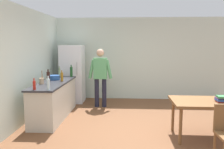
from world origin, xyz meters
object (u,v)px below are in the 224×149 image
bottle_water_clear (48,84)px  book_stack (223,99)px  cooking_pot (54,78)px  bottle_oil_amber (62,77)px  person (100,74)px  bottle_vinegar_tall (59,73)px  bottle_sauce_red (34,85)px  bottle_wine_green (71,72)px  refrigerator (73,74)px  utensil_jar (42,81)px  dining_table (208,105)px  bottle_wine_dark (48,77)px

bottle_water_clear → book_stack: 3.43m
cooking_pot → bottle_oil_amber: bottle_oil_amber is taller
person → bottle_vinegar_tall: person is taller
bottle_sauce_red → bottle_wine_green: bottle_wine_green is taller
person → bottle_wine_green: (-0.84, -0.06, 0.07)m
refrigerator → book_stack: size_ratio=6.43×
refrigerator → bottle_sauce_red: (-0.20, -2.57, 0.10)m
bottle_water_clear → bottle_vinegar_tall: 1.78m
bottle_sauce_red → refrigerator: bearing=85.6°
book_stack → cooking_pot: bearing=157.5°
utensil_jar → book_stack: size_ratio=1.14×
dining_table → book_stack: book_stack is taller
dining_table → bottle_vinegar_tall: 3.93m
refrigerator → bottle_vinegar_tall: bearing=-100.7°
cooking_pot → bottle_sauce_red: size_ratio=1.67×
person → bottle_oil_amber: 1.27m
refrigerator → bottle_sauce_red: size_ratio=7.50×
bottle_sauce_red → book_stack: bottle_sauce_red is taller
bottle_wine_dark → utensil_jar: bearing=-149.1°
cooking_pot → book_stack: cooking_pot is taller
cooking_pot → bottle_oil_amber: bearing=-41.5°
cooking_pot → bottle_wine_green: (0.31, 0.61, 0.09)m
cooking_pot → refrigerator: bearing=81.0°
refrigerator → bottle_oil_amber: 1.48m
dining_table → bottle_vinegar_tall: size_ratio=4.37×
utensil_jar → bottle_vinegar_tall: same height
refrigerator → utensil_jar: refrigerator is taller
bottle_water_clear → bottle_vinegar_tall: (-0.29, 1.76, 0.01)m
cooking_pot → book_stack: size_ratio=1.43×
person → cooking_pot: size_ratio=4.25×
person → bottle_water_clear: size_ratio=5.67×
bottle_wine_green → bottle_wine_dark: bearing=-103.0°
cooking_pot → book_stack: (3.74, -1.55, -0.15)m
person → book_stack: bearing=-40.7°
bottle_sauce_red → bottle_wine_dark: bearing=87.3°
utensil_jar → bottle_wine_green: bearing=72.1°
bottle_oil_amber → bottle_water_clear: bearing=-87.7°
bottle_wine_green → book_stack: bottle_wine_green is taller
bottle_oil_amber → bottle_wine_green: 0.86m
bottle_water_clear → bottle_wine_green: bearing=90.2°
bottle_oil_amber → person: bearing=46.4°
refrigerator → utensil_jar: 1.91m
dining_table → bottle_sauce_red: size_ratio=5.83×
refrigerator → bottle_oil_amber: refrigerator is taller
refrigerator → cooking_pot: 1.25m
refrigerator → dining_table: 4.27m
refrigerator → bottle_wine_dark: 1.82m
utensil_jar → bottle_oil_amber: bearing=48.1°
bottle_oil_amber → dining_table: bearing=-20.8°
bottle_wine_green → bottle_water_clear: bearing=-89.8°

